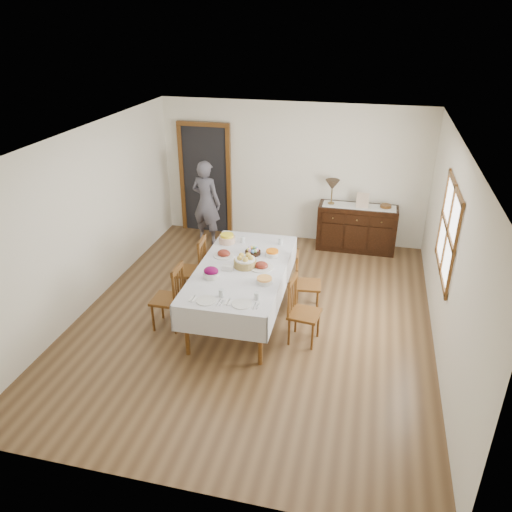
% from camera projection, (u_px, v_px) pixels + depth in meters
% --- Properties ---
extents(ground, '(6.00, 6.00, 0.00)m').
position_uv_depth(ground, '(254.00, 317.00, 7.28)').
color(ground, brown).
extents(room_shell, '(5.02, 6.02, 2.65)m').
position_uv_depth(room_shell, '(251.00, 201.00, 6.96)').
color(room_shell, white).
rests_on(room_shell, ground).
extents(dining_table, '(1.26, 2.41, 0.82)m').
position_uv_depth(dining_table, '(242.00, 273.00, 6.98)').
color(dining_table, silver).
rests_on(dining_table, ground).
extents(chair_left_near, '(0.40, 0.40, 0.97)m').
position_uv_depth(chair_left_near, '(170.00, 296.00, 6.87)').
color(chair_left_near, '#5B3514').
rests_on(chair_left_near, ground).
extents(chair_left_far, '(0.45, 0.45, 1.01)m').
position_uv_depth(chair_left_far, '(194.00, 268.00, 7.57)').
color(chair_left_far, '#5B3514').
rests_on(chair_left_far, ground).
extents(chair_right_near, '(0.44, 0.44, 0.95)m').
position_uv_depth(chair_right_near, '(301.00, 310.00, 6.58)').
color(chair_right_near, '#5B3514').
rests_on(chair_right_near, ground).
extents(chair_right_far, '(0.42, 0.42, 0.91)m').
position_uv_depth(chair_right_far, '(305.00, 281.00, 7.30)').
color(chair_right_far, '#5B3514').
rests_on(chair_right_far, ground).
extents(sideboard, '(1.42, 0.52, 0.85)m').
position_uv_depth(sideboard, '(357.00, 228.00, 9.20)').
color(sideboard, black).
rests_on(sideboard, ground).
extents(person, '(0.60, 0.46, 1.71)m').
position_uv_depth(person, '(206.00, 200.00, 9.31)').
color(person, '#565461').
rests_on(person, ground).
extents(bread_basket, '(0.32, 0.32, 0.18)m').
position_uv_depth(bread_basket, '(245.00, 262.00, 6.92)').
color(bread_basket, olive).
rests_on(bread_basket, dining_table).
extents(egg_basket, '(0.23, 0.23, 0.10)m').
position_uv_depth(egg_basket, '(253.00, 251.00, 7.29)').
color(egg_basket, black).
rests_on(egg_basket, dining_table).
extents(ham_platter_a, '(0.31, 0.31, 0.11)m').
position_uv_depth(ham_platter_a, '(224.00, 254.00, 7.25)').
color(ham_platter_a, silver).
rests_on(ham_platter_a, dining_table).
extents(ham_platter_b, '(0.34, 0.34, 0.11)m').
position_uv_depth(ham_platter_b, '(261.00, 266.00, 6.90)').
color(ham_platter_b, silver).
rests_on(ham_platter_b, dining_table).
extents(beet_bowl, '(0.21, 0.21, 0.15)m').
position_uv_depth(beet_bowl, '(211.00, 273.00, 6.64)').
color(beet_bowl, silver).
rests_on(beet_bowl, dining_table).
extents(carrot_bowl, '(0.20, 0.20, 0.09)m').
position_uv_depth(carrot_bowl, '(272.00, 253.00, 7.23)').
color(carrot_bowl, silver).
rests_on(carrot_bowl, dining_table).
extents(pineapple_bowl, '(0.25, 0.25, 0.14)m').
position_uv_depth(pineapple_bowl, '(227.00, 239.00, 7.65)').
color(pineapple_bowl, tan).
rests_on(pineapple_bowl, dining_table).
extents(casserole_dish, '(0.21, 0.21, 0.08)m').
position_uv_depth(casserole_dish, '(264.00, 280.00, 6.51)').
color(casserole_dish, silver).
rests_on(casserole_dish, dining_table).
extents(butter_dish, '(0.14, 0.09, 0.07)m').
position_uv_depth(butter_dish, '(228.00, 268.00, 6.84)').
color(butter_dish, silver).
rests_on(butter_dish, dining_table).
extents(setting_left, '(0.42, 0.31, 0.10)m').
position_uv_depth(setting_left, '(211.00, 298.00, 6.15)').
color(setting_left, silver).
rests_on(setting_left, dining_table).
extents(setting_right, '(0.42, 0.31, 0.10)m').
position_uv_depth(setting_right, '(246.00, 301.00, 6.08)').
color(setting_right, silver).
rests_on(setting_right, dining_table).
extents(glass_far_a, '(0.07, 0.07, 0.10)m').
position_uv_depth(glass_far_a, '(243.00, 240.00, 7.65)').
color(glass_far_a, silver).
rests_on(glass_far_a, dining_table).
extents(glass_far_b, '(0.07, 0.07, 0.10)m').
position_uv_depth(glass_far_b, '(281.00, 241.00, 7.59)').
color(glass_far_b, silver).
rests_on(glass_far_b, dining_table).
extents(runner, '(1.30, 0.35, 0.01)m').
position_uv_depth(runner, '(359.00, 206.00, 8.99)').
color(runner, white).
rests_on(runner, sideboard).
extents(table_lamp, '(0.26, 0.26, 0.46)m').
position_uv_depth(table_lamp, '(332.00, 185.00, 8.95)').
color(table_lamp, brown).
rests_on(table_lamp, sideboard).
extents(picture_frame, '(0.22, 0.08, 0.28)m').
position_uv_depth(picture_frame, '(363.00, 201.00, 8.87)').
color(picture_frame, '#C1A78D').
rests_on(picture_frame, sideboard).
extents(deco_bowl, '(0.20, 0.20, 0.06)m').
position_uv_depth(deco_bowl, '(386.00, 206.00, 8.92)').
color(deco_bowl, '#5B3514').
rests_on(deco_bowl, sideboard).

